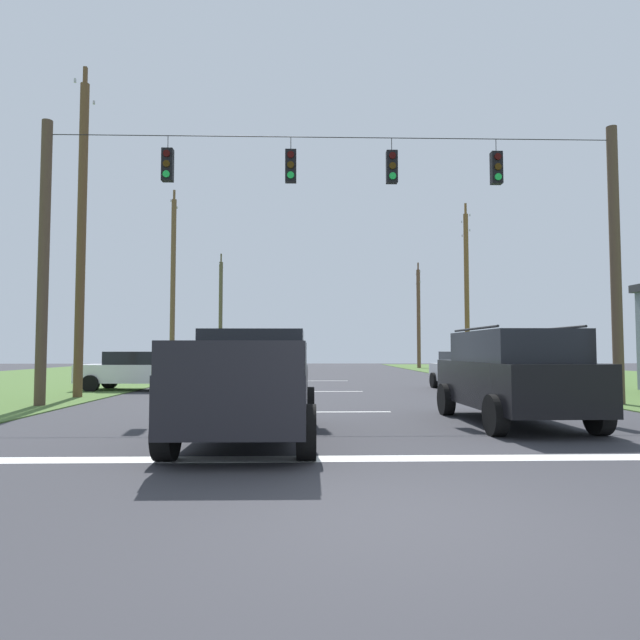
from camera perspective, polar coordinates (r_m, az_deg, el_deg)
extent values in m
plane|color=#333338|center=(5.41, 9.02, -20.04)|extent=(120.00, 120.00, 0.00)
cube|color=white|center=(8.20, 5.19, -14.19)|extent=(14.21, 0.45, 0.01)
cube|color=white|center=(14.12, 2.30, -9.55)|extent=(2.50, 0.15, 0.01)
cube|color=white|center=(21.00, 1.03, -7.46)|extent=(2.50, 0.15, 0.01)
cube|color=white|center=(28.28, 0.37, -6.35)|extent=(2.50, 0.15, 0.01)
cylinder|color=#4E3D2E|center=(17.47, -26.87, 5.47)|extent=(0.30, 0.30, 8.19)
cylinder|color=#4E3D2E|center=(18.22, 28.44, 5.17)|extent=(0.30, 0.30, 8.19)
cylinder|color=black|center=(16.81, 1.40, 18.50)|extent=(16.51, 0.02, 0.02)
cylinder|color=black|center=(17.19, -15.57, 17.42)|extent=(0.02, 0.02, 0.39)
cube|color=black|center=(16.97, -15.61, 15.29)|extent=(0.32, 0.24, 0.95)
cylinder|color=#310503|center=(16.94, -15.71, 16.39)|extent=(0.20, 0.04, 0.20)
cylinder|color=#352203|center=(16.84, -15.73, 15.42)|extent=(0.20, 0.04, 0.20)
cylinder|color=green|center=(16.74, -15.74, 14.45)|extent=(0.20, 0.04, 0.20)
cylinder|color=black|center=(16.73, -3.06, 17.90)|extent=(0.02, 0.02, 0.39)
cube|color=black|center=(16.50, -3.07, 15.72)|extent=(0.32, 0.24, 0.95)
cylinder|color=#310503|center=(16.46, -3.08, 16.85)|extent=(0.20, 0.04, 0.20)
cylinder|color=#352203|center=(16.36, -3.08, 15.86)|extent=(0.20, 0.04, 0.20)
cylinder|color=green|center=(16.27, -3.08, 14.87)|extent=(0.20, 0.04, 0.20)
cylinder|color=black|center=(16.91, 7.48, 17.68)|extent=(0.02, 0.02, 0.39)
cube|color=black|center=(16.68, 7.50, 15.53)|extent=(0.32, 0.24, 0.95)
cylinder|color=#310503|center=(16.65, 7.57, 16.64)|extent=(0.20, 0.04, 0.20)
cylinder|color=#352203|center=(16.55, 7.58, 15.67)|extent=(0.20, 0.04, 0.20)
cylinder|color=green|center=(16.46, 7.59, 14.68)|extent=(0.20, 0.04, 0.20)
cylinder|color=black|center=(17.63, 17.88, 16.92)|extent=(0.02, 0.02, 0.39)
cube|color=black|center=(17.42, 17.92, 14.84)|extent=(0.32, 0.24, 0.95)
cylinder|color=#310503|center=(17.38, 18.06, 15.91)|extent=(0.20, 0.04, 0.20)
cylinder|color=#352203|center=(17.29, 18.08, 14.96)|extent=(0.20, 0.04, 0.20)
cylinder|color=green|center=(17.20, 18.10, 14.01)|extent=(0.20, 0.04, 0.20)
cube|color=black|center=(9.83, -7.23, -7.51)|extent=(2.05, 5.42, 0.85)
cube|color=black|center=(10.45, -6.82, -3.00)|extent=(1.87, 1.92, 0.70)
cube|color=black|center=(8.63, -14.41, -3.72)|extent=(0.12, 2.38, 0.45)
cube|color=black|center=(8.40, -1.80, -3.84)|extent=(0.12, 2.38, 0.45)
cube|color=black|center=(7.18, -9.49, -3.91)|extent=(1.96, 0.12, 0.45)
cylinder|color=black|center=(11.82, -11.15, -8.81)|extent=(0.29, 0.80, 0.80)
cylinder|color=black|center=(11.64, -1.30, -8.95)|extent=(0.29, 0.80, 0.80)
cylinder|color=black|center=(8.26, -15.72, -11.22)|extent=(0.29, 0.80, 0.80)
cylinder|color=black|center=(8.00, -1.43, -11.61)|extent=(0.29, 0.80, 0.80)
cube|color=black|center=(12.52, 19.36, -6.28)|extent=(2.05, 4.84, 0.95)
cube|color=black|center=(12.36, 19.56, -2.61)|extent=(1.87, 3.24, 0.65)
cylinder|color=black|center=(12.07, 15.79, -0.88)|extent=(0.11, 2.72, 0.05)
cylinder|color=black|center=(12.72, 23.07, -0.86)|extent=(0.11, 2.72, 0.05)
cylinder|color=black|center=(13.78, 13.02, -8.06)|extent=(0.28, 0.77, 0.76)
cylinder|color=black|center=(14.43, 20.56, -7.71)|extent=(0.28, 0.77, 0.76)
cylinder|color=black|center=(10.69, 17.84, -9.43)|extent=(0.28, 0.77, 0.76)
cylinder|color=black|center=(11.52, 27.07, -8.77)|extent=(0.28, 0.77, 0.76)
cube|color=silver|center=(22.69, -18.58, -5.29)|extent=(4.37, 1.97, 0.70)
cube|color=black|center=(22.67, -18.56, -3.77)|extent=(2.16, 1.70, 0.50)
cylinder|color=black|center=(22.38, -22.82, -6.13)|extent=(0.65, 0.25, 0.64)
cylinder|color=black|center=(24.04, -21.09, -5.95)|extent=(0.65, 0.25, 0.64)
cylinder|color=black|center=(21.41, -15.80, -6.41)|extent=(0.65, 0.25, 0.64)
cylinder|color=black|center=(23.14, -14.52, -6.18)|extent=(0.65, 0.25, 0.64)
cube|color=silver|center=(22.40, 15.07, -5.38)|extent=(2.06, 4.40, 0.70)
cube|color=black|center=(22.38, 15.05, -3.84)|extent=(1.74, 2.19, 0.50)
cylinder|color=black|center=(23.48, 11.81, -6.17)|extent=(0.26, 0.65, 0.64)
cylinder|color=black|center=(24.06, 15.94, -6.04)|extent=(0.26, 0.65, 0.64)
cylinder|color=black|center=(20.78, 14.09, -6.54)|extent=(0.26, 0.65, 0.64)
cylinder|color=black|center=(21.43, 18.67, -6.36)|extent=(0.26, 0.65, 0.64)
cylinder|color=brown|center=(34.45, 15.06, 2.58)|extent=(0.29, 0.29, 9.93)
cube|color=brown|center=(35.20, 14.95, 10.00)|extent=(0.12, 0.12, 2.13)
cylinder|color=#B2B7BC|center=(36.02, 14.55, 9.88)|extent=(0.08, 0.08, 0.12)
cylinder|color=#B2B7BC|center=(34.43, 15.35, 10.51)|extent=(0.08, 0.08, 0.12)
cube|color=brown|center=(35.01, 14.97, 8.56)|extent=(0.12, 0.12, 1.96)
cylinder|color=#B2B7BC|center=(35.77, 14.61, 8.50)|extent=(0.08, 0.08, 0.12)
cylinder|color=#B2B7BC|center=(34.30, 15.34, 9.02)|extent=(0.08, 0.08, 0.12)
cylinder|color=brown|center=(48.82, 10.24, 0.13)|extent=(0.33, 0.33, 8.68)
cube|color=brown|center=(49.20, 10.20, 4.71)|extent=(0.12, 0.12, 2.07)
cylinder|color=#B2B7BC|center=(50.02, 10.00, 4.72)|extent=(0.08, 0.08, 0.12)
cylinder|color=#B2B7BC|center=(48.41, 10.40, 4.99)|extent=(0.08, 0.08, 0.12)
cube|color=brown|center=(49.08, 10.21, 3.67)|extent=(0.12, 0.12, 2.06)
cylinder|color=#B2B7BC|center=(49.90, 10.02, 3.70)|extent=(0.08, 0.08, 0.12)
cylinder|color=#B2B7BC|center=(48.30, 10.41, 3.93)|extent=(0.08, 0.08, 0.12)
cylinder|color=brown|center=(20.16, -23.63, 7.80)|extent=(0.30, 0.30, 10.64)
cube|color=brown|center=(21.62, -23.32, 20.71)|extent=(0.12, 0.12, 1.98)
cylinder|color=#B2B7BC|center=(22.35, -22.51, 20.22)|extent=(0.08, 0.08, 0.12)
cylinder|color=#B2B7BC|center=(21.00, -24.18, 21.83)|extent=(0.08, 0.08, 0.12)
cylinder|color=brown|center=(33.57, -15.09, 3.29)|extent=(0.29, 0.29, 10.58)
cube|color=brown|center=(34.46, -14.97, 11.40)|extent=(0.12, 0.12, 1.96)
cylinder|color=#B2B7BC|center=(35.22, -14.67, 11.27)|extent=(0.08, 0.08, 0.12)
cylinder|color=#B2B7BC|center=(33.75, -15.29, 11.92)|extent=(0.08, 0.08, 0.12)
cylinder|color=brown|center=(48.38, -10.33, 0.52)|extent=(0.33, 0.33, 9.30)
cube|color=brown|center=(48.83, -10.28, 5.50)|extent=(0.12, 0.12, 2.27)
cylinder|color=#B2B7BC|center=(49.74, -10.12, 5.48)|extent=(0.08, 0.08, 0.12)
cylinder|color=#B2B7BC|center=(47.96, -10.44, 5.81)|extent=(0.08, 0.08, 0.12)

